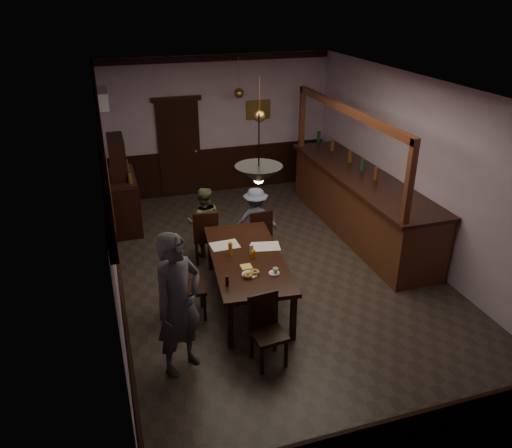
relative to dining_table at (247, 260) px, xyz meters
name	(u,v)px	position (x,y,z in m)	size (l,w,h in m)	color
room	(281,190)	(0.69, 0.52, 0.81)	(5.01, 8.01, 3.01)	#2D2621
dining_table	(247,260)	(0.00, 0.00, 0.00)	(1.21, 2.29, 0.75)	black
chair_far_left	(206,234)	(-0.33, 1.31, -0.16)	(0.47, 0.47, 0.96)	black
chair_far_right	(259,231)	(0.58, 1.23, -0.20)	(0.41, 0.41, 0.89)	black
chair_near	(266,326)	(-0.14, -1.32, -0.18)	(0.43, 0.43, 0.92)	black
chair_side	(184,284)	(-0.95, -0.11, -0.15)	(0.45, 0.45, 0.98)	black
person_standing	(179,304)	(-1.17, -1.14, 0.23)	(0.67, 0.44, 1.84)	#4E4F5A
person_seated_left	(204,222)	(-0.30, 1.59, -0.06)	(0.61, 0.47, 1.25)	#4E5734
person_seated_right	(256,220)	(0.60, 1.50, -0.10)	(0.76, 0.43, 1.17)	slate
newspaper_left	(225,245)	(-0.22, 0.42, 0.07)	(0.42, 0.30, 0.01)	silver
newspaper_right	(266,246)	(0.35, 0.20, 0.07)	(0.42, 0.30, 0.01)	silver
napkin	(246,266)	(-0.09, -0.27, 0.07)	(0.15, 0.15, 0.00)	#E8D855
saucer	(274,273)	(0.22, -0.56, 0.07)	(0.15, 0.15, 0.01)	white
coffee_cup	(276,270)	(0.24, -0.57, 0.11)	(0.08, 0.08, 0.07)	white
pastry_plate	(250,274)	(-0.10, -0.50, 0.07)	(0.22, 0.22, 0.01)	white
pastry_ring_a	(248,275)	(-0.15, -0.55, 0.10)	(0.13, 0.13, 0.04)	#C68C47
pastry_ring_b	(255,272)	(-0.04, -0.50, 0.10)	(0.13, 0.13, 0.04)	#C68C47
soda_can	(253,254)	(0.07, -0.07, 0.12)	(0.07, 0.07, 0.12)	orange
beer_glass	(230,249)	(-0.21, 0.12, 0.16)	(0.06, 0.06, 0.20)	#BF721E
water_glass	(252,249)	(0.09, 0.05, 0.14)	(0.06, 0.06, 0.15)	silver
pepper_mill	(227,281)	(-0.46, -0.66, 0.13)	(0.04, 0.04, 0.14)	black
sideboard	(124,192)	(-1.52, 3.19, 0.03)	(0.48, 1.35, 1.78)	black
bar_counter	(359,202)	(2.68, 1.62, -0.07)	(1.00, 4.31, 2.41)	#452112
door_back	(179,150)	(-0.21, 4.47, 0.36)	(0.90, 0.06, 2.10)	black
ac_unit	(102,98)	(-1.69, 3.42, 1.76)	(0.20, 0.85, 0.30)	white
picture_left_small	(112,213)	(-1.77, -1.08, 1.46)	(0.04, 0.28, 0.36)	olive
picture_left_large	(108,177)	(-1.77, 1.32, 1.01)	(0.04, 0.62, 0.48)	olive
picture_back	(258,110)	(1.59, 4.48, 1.11)	(0.55, 0.04, 0.42)	olive
pendant_iron	(259,175)	(-0.08, -0.80, 1.60)	(0.56, 0.56, 0.83)	black
pendant_brass_mid	(260,116)	(0.79, 1.88, 1.61)	(0.20, 0.20, 0.81)	#BF8C3F
pendant_brass_far	(239,93)	(0.99, 3.89, 1.61)	(0.20, 0.20, 0.81)	#BF8C3F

